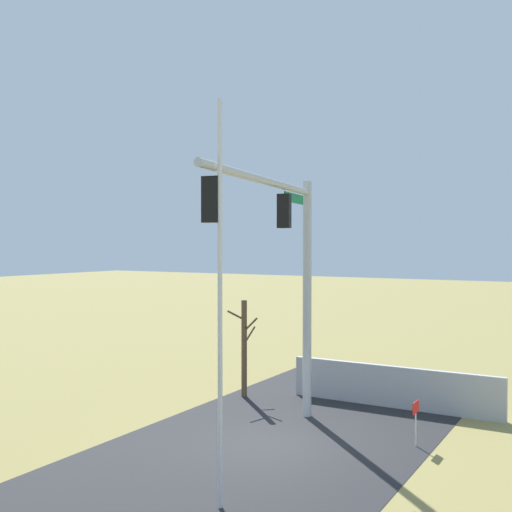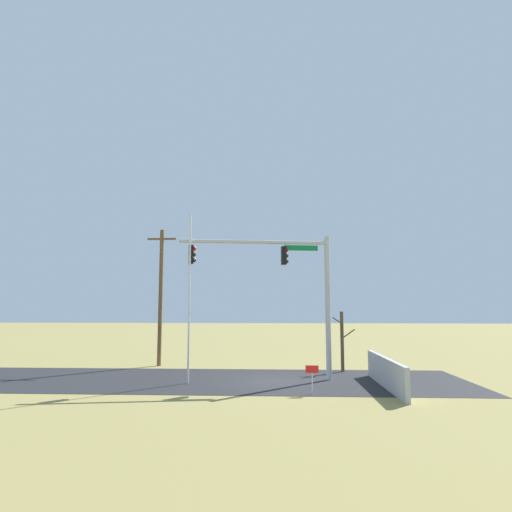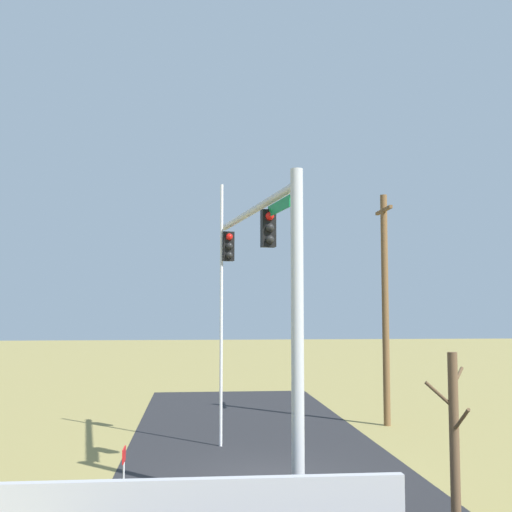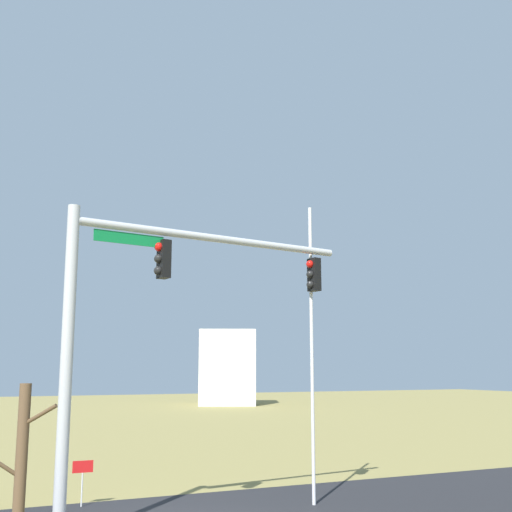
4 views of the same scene
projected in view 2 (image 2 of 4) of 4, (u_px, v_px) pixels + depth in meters
ground_plane at (270, 381)px, 22.56m from camera, size 160.00×160.00×0.00m
road_surface at (193, 380)px, 22.76m from camera, size 28.00×8.00×0.01m
sidewalk_corner at (349, 380)px, 22.66m from camera, size 6.00×6.00×0.01m
retaining_fence at (386, 372)px, 20.64m from camera, size 0.20×7.14×1.39m
signal_mast at (290, 278)px, 23.09m from camera, size 7.81×1.49×7.46m
flagpole at (189, 297)px, 22.19m from camera, size 0.10×0.10×8.46m
utility_pole at (161, 294)px, 28.73m from camera, size 1.90×0.26×8.78m
bare_tree at (342, 340)px, 25.85m from camera, size 1.27×1.02×3.47m
open_sign at (312, 373)px, 19.10m from camera, size 0.56×0.04×1.22m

